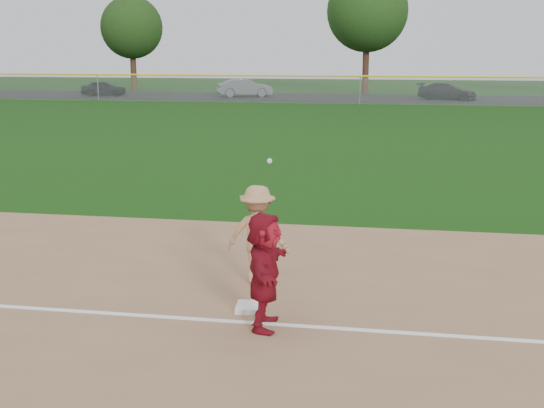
% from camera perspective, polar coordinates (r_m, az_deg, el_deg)
% --- Properties ---
extents(ground, '(160.00, 160.00, 0.00)m').
position_cam_1_polar(ground, '(10.96, -1.31, -8.39)').
color(ground, '#133C0B').
rests_on(ground, ground).
extents(foul_line, '(60.00, 0.10, 0.01)m').
position_cam_1_polar(foul_line, '(10.22, -2.16, -9.86)').
color(foul_line, white).
rests_on(foul_line, infield_dirt).
extents(parking_asphalt, '(120.00, 10.00, 0.01)m').
position_cam_1_polar(parking_asphalt, '(56.20, 7.58, 8.77)').
color(parking_asphalt, black).
rests_on(parking_asphalt, ground).
extents(first_base, '(0.45, 0.45, 0.09)m').
position_cam_1_polar(first_base, '(10.65, -1.85, -8.64)').
color(first_base, white).
rests_on(first_base, infield_dirt).
extents(base_runner, '(0.61, 1.62, 1.72)m').
position_cam_1_polar(base_runner, '(9.76, -0.63, -5.60)').
color(base_runner, maroon).
rests_on(base_runner, infield_dirt).
extents(car_left, '(3.94, 2.22, 1.26)m').
position_cam_1_polar(car_left, '(60.24, -13.88, 9.39)').
color(car_left, black).
rests_on(car_left, parking_asphalt).
extents(car_mid, '(4.77, 3.11, 1.49)m').
position_cam_1_polar(car_mid, '(57.43, -2.29, 9.71)').
color(car_mid, slate).
rests_on(car_mid, parking_asphalt).
extents(car_right, '(4.82, 2.92, 1.31)m').
position_cam_1_polar(car_right, '(55.70, 14.44, 9.12)').
color(car_right, black).
rests_on(car_right, parking_asphalt).
extents(first_base_play, '(1.17, 0.79, 2.23)m').
position_cam_1_polar(first_base_play, '(11.67, -1.21, -2.54)').
color(first_base_play, '#9D9C9F').
rests_on(first_base_play, infield_dirt).
extents(outfield_fence, '(110.00, 0.12, 110.00)m').
position_cam_1_polar(outfield_fence, '(50.10, 7.40, 10.52)').
color(outfield_fence, '#999EA0').
rests_on(outfield_fence, ground).
extents(tree_1, '(5.80, 5.80, 8.75)m').
position_cam_1_polar(tree_1, '(67.44, -11.66, 14.25)').
color(tree_1, '#3B2515').
rests_on(tree_1, ground).
extents(tree_2, '(7.00, 7.00, 10.58)m').
position_cam_1_polar(tree_2, '(61.63, 7.98, 15.68)').
color(tree_2, '#3A2015').
rests_on(tree_2, ground).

